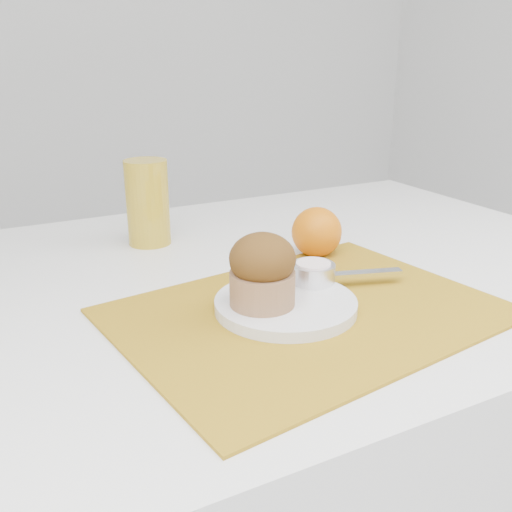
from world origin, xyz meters
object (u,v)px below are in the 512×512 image
orange (317,232)px  muffin (262,271)px  plate (286,304)px  table (252,474)px  juice_glass (148,203)px

orange → muffin: muffin is taller
plate → orange: 0.22m
table → juice_glass: 0.50m
plate → muffin: (-0.03, 0.00, 0.05)m
plate → orange: (0.15, 0.16, 0.03)m
table → orange: bearing=5.4°
plate → juice_glass: bearing=100.9°
plate → muffin: muffin is taller
orange → juice_glass: bearing=139.5°
muffin → juice_glass: bearing=95.6°
table → orange: size_ratio=15.09×
table → plate: (-0.03, -0.15, 0.39)m
plate → muffin: size_ratio=1.97×
juice_glass → muffin: 0.34m
juice_glass → muffin: (0.03, -0.34, -0.01)m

